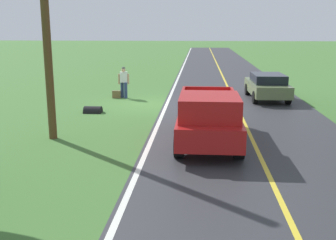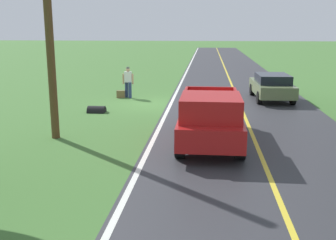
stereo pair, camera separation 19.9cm
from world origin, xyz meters
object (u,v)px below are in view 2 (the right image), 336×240
(hitchhiker_walking, at_px, (128,80))
(utility_pole_roadside, at_px, (49,24))
(pickup_truck_passing, at_px, (210,117))
(sedan_near_oncoming, at_px, (272,86))
(suitcase_carried, at_px, (121,94))

(hitchhiker_walking, xyz_separation_m, utility_pole_roadside, (0.97, 8.60, 3.00))
(pickup_truck_passing, bearing_deg, hitchhiker_walking, -63.19)
(pickup_truck_passing, height_order, sedan_near_oncoming, pickup_truck_passing)
(pickup_truck_passing, relative_size, utility_pole_roadside, 0.68)
(hitchhiker_walking, bearing_deg, sedan_near_oncoming, -179.18)
(hitchhiker_walking, distance_m, suitcase_carried, 0.89)
(suitcase_carried, distance_m, sedan_near_oncoming, 8.34)
(hitchhiker_walking, height_order, sedan_near_oncoming, hitchhiker_walking)
(sedan_near_oncoming, xyz_separation_m, utility_pole_roadside, (8.88, 8.71, 3.23))
(sedan_near_oncoming, bearing_deg, suitcase_carried, 1.57)
(hitchhiker_walking, xyz_separation_m, suitcase_carried, (0.41, 0.11, -0.78))
(pickup_truck_passing, distance_m, utility_pole_roadside, 6.28)
(suitcase_carried, xyz_separation_m, utility_pole_roadside, (0.56, 8.48, 3.78))
(sedan_near_oncoming, bearing_deg, hitchhiker_walking, 0.82)
(utility_pole_roadside, bearing_deg, suitcase_carried, -93.75)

